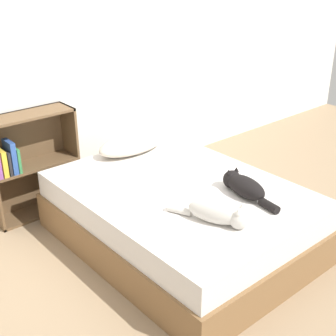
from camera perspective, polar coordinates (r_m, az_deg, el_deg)
The scene contains 7 objects.
ground_plane at distance 3.58m, azimuth 1.46°, elevation -9.00°, with size 8.00×8.00×0.00m, color #997F60.
wall_back at distance 4.09m, azimuth -10.90°, elevation 13.94°, with size 8.00×0.06×2.50m.
bed at distance 3.45m, azimuth 1.50°, elevation -5.82°, with size 1.37×1.84×0.47m.
pillow at distance 3.90m, azimuth -4.39°, elevation 2.93°, with size 0.63×0.30×0.14m.
cat_light at distance 2.89m, azimuth 6.30°, elevation -5.54°, with size 0.28×0.51×0.15m.
cat_dark at distance 3.25m, azimuth 9.20°, elevation -2.18°, with size 0.20×0.51×0.15m.
bookshelf at distance 3.94m, azimuth -16.79°, elevation 0.62°, with size 0.72×0.26×0.86m.
Camera 1 is at (-2.01, -2.20, 1.99)m, focal length 50.00 mm.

